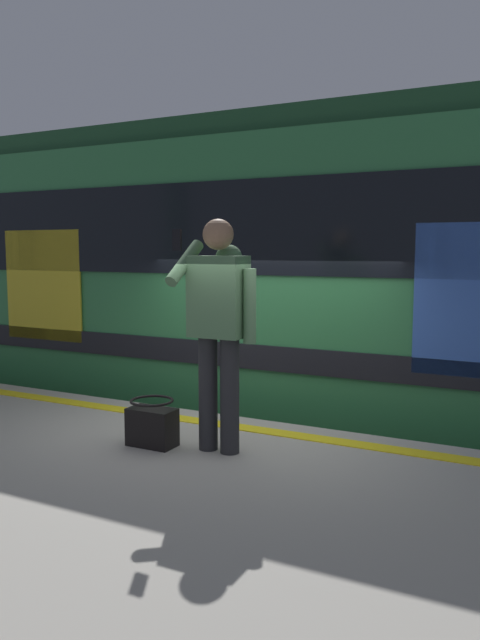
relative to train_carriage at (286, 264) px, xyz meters
The scene contains 8 objects.
ground_plane 3.23m from the train_carriage, 102.76° to the left, with size 26.39×26.39×0.00m, color #3D3D3F.
platform 4.46m from the train_carriage, 96.68° to the left, with size 17.59×3.88×1.13m, color #9E998E.
safety_line 2.75m from the train_carriage, 101.19° to the left, with size 17.24×0.16×0.01m, color yellow.
track_rail_near 2.50m from the train_carriage, 123.51° to the left, with size 22.87×0.08×0.16m, color slate.
track_rail_far 2.50m from the train_carriage, 123.05° to the right, with size 22.87×0.08×0.16m, color slate.
train_carriage is the anchor object (origin of this frame).
passenger 3.08m from the train_carriage, 104.00° to the left, with size 0.57×0.55×1.69m.
handbag 3.31m from the train_carriage, 94.29° to the left, with size 0.36×0.33×0.36m.
Camera 1 is at (-2.42, 4.75, 2.60)m, focal length 34.80 mm.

